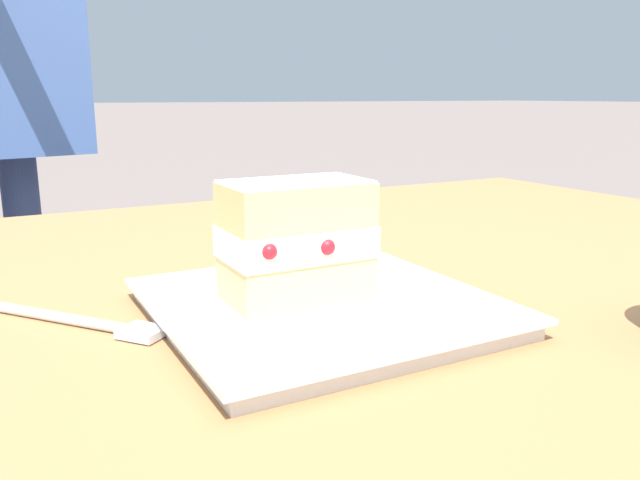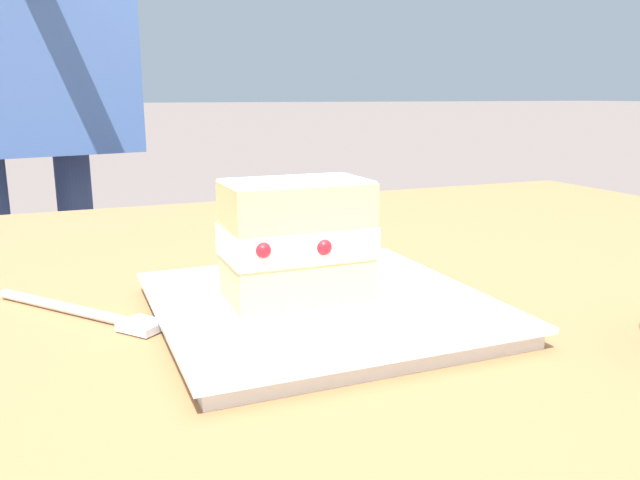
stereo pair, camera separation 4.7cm
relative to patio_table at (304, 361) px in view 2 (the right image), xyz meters
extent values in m
cylinder|color=olive|center=(-0.62, -0.35, -0.28)|extent=(0.07, 0.07, 0.69)
cube|color=olive|center=(0.00, 0.00, 0.09)|extent=(1.36, 0.82, 0.04)
cube|color=white|center=(0.04, 0.15, 0.11)|extent=(0.23, 0.23, 0.01)
cube|color=white|center=(0.04, 0.15, 0.12)|extent=(0.24, 0.24, 0.00)
cube|color=#E0C17A|center=(0.06, 0.15, 0.14)|extent=(0.10, 0.06, 0.03)
cube|color=white|center=(0.06, 0.15, 0.17)|extent=(0.11, 0.06, 0.02)
sphere|color=#B21923|center=(0.05, 0.18, 0.17)|extent=(0.01, 0.01, 0.01)
sphere|color=#B21923|center=(0.10, 0.18, 0.17)|extent=(0.01, 0.01, 0.01)
cube|color=#E0C17A|center=(0.06, 0.15, 0.19)|extent=(0.10, 0.06, 0.03)
cube|color=white|center=(0.06, 0.15, 0.21)|extent=(0.10, 0.06, 0.00)
cylinder|color=silver|center=(0.23, 0.07, 0.11)|extent=(0.09, 0.11, 0.01)
cube|color=silver|center=(0.17, 0.13, 0.11)|extent=(0.04, 0.04, 0.01)
cylinder|color=navy|center=(0.35, -0.82, -0.24)|extent=(0.07, 0.07, 0.78)
cylinder|color=navy|center=(0.20, -0.85, -0.24)|extent=(0.07, 0.07, 0.78)
cube|color=#42609E|center=(0.27, -0.84, 0.43)|extent=(0.45, 0.27, 0.55)
camera|label=1|loc=(0.26, 0.56, 0.27)|focal=35.64mm
camera|label=2|loc=(0.22, 0.58, 0.27)|focal=35.64mm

